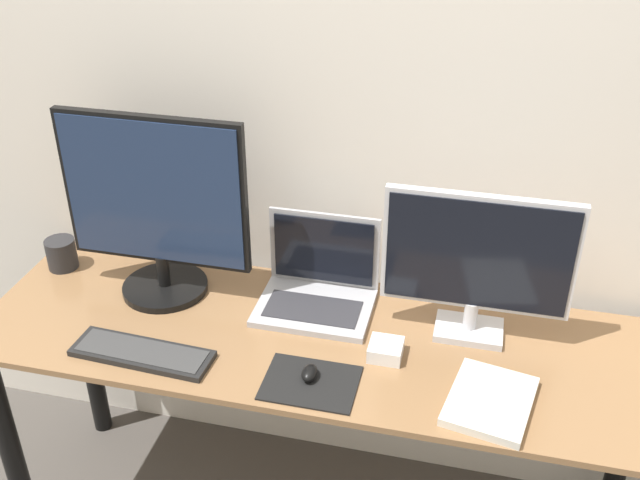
{
  "coord_description": "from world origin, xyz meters",
  "views": [
    {
      "loc": [
        0.37,
        -1.23,
        1.96
      ],
      "look_at": [
        -0.01,
        0.34,
        1.0
      ],
      "focal_mm": 42.0,
      "sensor_mm": 36.0,
      "label": 1
    }
  ],
  "objects": [
    {
      "name": "power_brick",
      "position": [
        0.18,
        0.25,
        0.76
      ],
      "size": [
        0.08,
        0.08,
        0.04
      ],
      "color": "white",
      "rests_on": "desk"
    },
    {
      "name": "wall_back",
      "position": [
        0.0,
        0.64,
        1.25
      ],
      "size": [
        7.0,
        0.05,
        2.5
      ],
      "color": "silver",
      "rests_on": "ground_plane"
    },
    {
      "name": "monitor_left",
      "position": [
        -0.49,
        0.4,
        1.0
      ],
      "size": [
        0.52,
        0.24,
        0.53
      ],
      "color": "black",
      "rests_on": "desk"
    },
    {
      "name": "desk",
      "position": [
        0.0,
        0.29,
        0.6
      ],
      "size": [
        1.85,
        0.58,
        0.74
      ],
      "color": "olive",
      "rests_on": "ground_plane"
    },
    {
      "name": "monitor_right",
      "position": [
        0.38,
        0.4,
        0.96
      ],
      "size": [
        0.48,
        0.12,
        0.41
      ],
      "color": "silver",
      "rests_on": "desk"
    },
    {
      "name": "keyboard",
      "position": [
        -0.42,
        0.11,
        0.75
      ],
      "size": [
        0.37,
        0.13,
        0.02
      ],
      "color": "black",
      "rests_on": "desk"
    },
    {
      "name": "book",
      "position": [
        0.44,
        0.13,
        0.75
      ],
      "size": [
        0.22,
        0.26,
        0.02
      ],
      "color": "silver",
      "rests_on": "desk"
    },
    {
      "name": "mousepad",
      "position": [
        0.02,
        0.11,
        0.74
      ],
      "size": [
        0.23,
        0.17,
        0.0
      ],
      "color": "black",
      "rests_on": "desk"
    },
    {
      "name": "mouse",
      "position": [
        0.01,
        0.12,
        0.76
      ],
      "size": [
        0.04,
        0.06,
        0.03
      ],
      "color": "black",
      "rests_on": "mousepad"
    },
    {
      "name": "laptop",
      "position": [
        -0.04,
        0.45,
        0.8
      ],
      "size": [
        0.31,
        0.24,
        0.24
      ],
      "color": "#ADADB2",
      "rests_on": "desk"
    },
    {
      "name": "mug",
      "position": [
        -0.83,
        0.44,
        0.78
      ],
      "size": [
        0.09,
        0.09,
        0.09
      ],
      "color": "#262628",
      "rests_on": "desk"
    }
  ]
}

